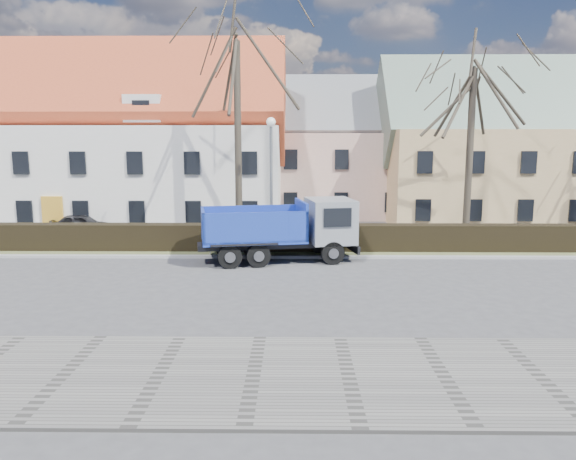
{
  "coord_description": "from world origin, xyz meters",
  "views": [
    {
      "loc": [
        0.97,
        -20.88,
        5.58
      ],
      "look_at": [
        0.66,
        2.96,
        1.6
      ],
      "focal_mm": 35.0,
      "sensor_mm": 36.0,
      "label": 1
    }
  ],
  "objects_px": {
    "cart_frame": "(211,251)",
    "streetlight": "(271,183)",
    "parked_car_a": "(83,224)",
    "dump_truck": "(274,230)"
  },
  "relations": [
    {
      "from": "parked_car_a",
      "to": "cart_frame",
      "type": "bearing_deg",
      "value": -126.22
    },
    {
      "from": "dump_truck",
      "to": "parked_car_a",
      "type": "distance_m",
      "value": 13.17
    },
    {
      "from": "dump_truck",
      "to": "cart_frame",
      "type": "relative_size",
      "value": 11.55
    },
    {
      "from": "streetlight",
      "to": "parked_car_a",
      "type": "height_order",
      "value": "streetlight"
    },
    {
      "from": "cart_frame",
      "to": "streetlight",
      "type": "bearing_deg",
      "value": 39.02
    },
    {
      "from": "streetlight",
      "to": "parked_car_a",
      "type": "xyz_separation_m",
      "value": [
        -11.02,
        3.77,
        -2.69
      ]
    },
    {
      "from": "cart_frame",
      "to": "parked_car_a",
      "type": "distance_m",
      "value": 10.22
    },
    {
      "from": "dump_truck",
      "to": "parked_car_a",
      "type": "height_order",
      "value": "dump_truck"
    },
    {
      "from": "streetlight",
      "to": "cart_frame",
      "type": "bearing_deg",
      "value": -140.98
    },
    {
      "from": "dump_truck",
      "to": "parked_car_a",
      "type": "relative_size",
      "value": 2.02
    }
  ]
}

